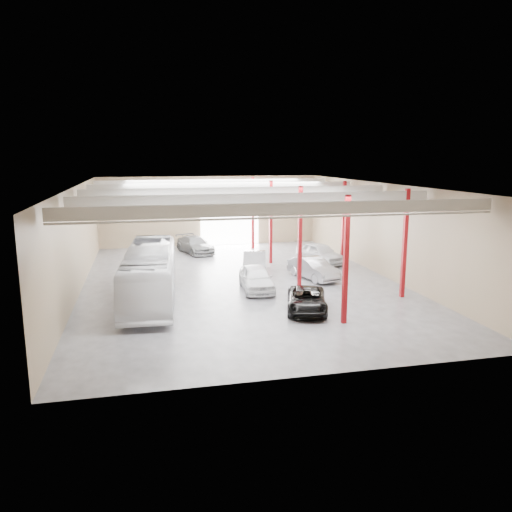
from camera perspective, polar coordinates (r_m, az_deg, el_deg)
name	(u,v)px	position (r m, az deg, el deg)	size (l,w,h in m)	color
depot_shell	(241,213)	(35.72, -1.77, 4.91)	(22.12, 32.12, 7.06)	#4D4C52
coach_bus	(150,274)	(32.00, -12.00, -1.98)	(2.91, 12.46, 3.47)	white
black_sedan	(307,300)	(29.55, 5.82, -5.01)	(2.25, 4.88, 1.36)	black
car_row_a	(256,278)	(33.85, 0.03, -2.53)	(2.01, 5.00, 1.70)	white
car_row_b	(255,262)	(39.03, -0.17, -0.71)	(1.73, 4.97, 1.64)	#A5A4A9
car_row_c	(195,245)	(47.30, -6.98, 1.28)	(2.17, 5.33, 1.55)	slate
car_right_near	(313,268)	(37.27, 6.56, -1.41)	(1.68, 4.82, 1.59)	#A6A6AA
car_right_far	(320,253)	(42.86, 7.33, 0.34)	(2.03, 5.04, 1.72)	silver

